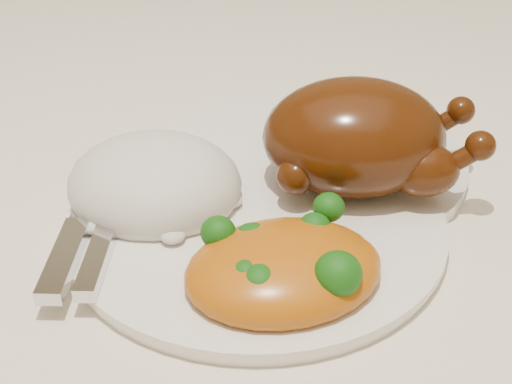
{
  "coord_description": "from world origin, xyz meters",
  "views": [
    {
      "loc": [
        0.11,
        -0.43,
        1.05
      ],
      "look_at": [
        0.11,
        -0.04,
        0.8
      ],
      "focal_mm": 50.0,
      "sensor_mm": 36.0,
      "label": 1
    }
  ],
  "objects_px": {
    "dinner_plate": "(256,223)",
    "side_plate": "(312,160)",
    "dining_table": "(125,304)",
    "roast_chicken": "(359,137)"
  },
  "relations": [
    {
      "from": "dinner_plate",
      "to": "side_plate",
      "type": "distance_m",
      "value": 0.1
    },
    {
      "from": "dining_table",
      "to": "dinner_plate",
      "type": "xyz_separation_m",
      "value": [
        0.11,
        -0.04,
        0.11
      ]
    },
    {
      "from": "dining_table",
      "to": "roast_chicken",
      "type": "height_order",
      "value": "roast_chicken"
    },
    {
      "from": "dining_table",
      "to": "side_plate",
      "type": "height_order",
      "value": "side_plate"
    },
    {
      "from": "dining_table",
      "to": "roast_chicken",
      "type": "xyz_separation_m",
      "value": [
        0.18,
        0.0,
        0.15
      ]
    },
    {
      "from": "side_plate",
      "to": "roast_chicken",
      "type": "xyz_separation_m",
      "value": [
        0.03,
        -0.04,
        0.04
      ]
    },
    {
      "from": "dinner_plate",
      "to": "side_plate",
      "type": "relative_size",
      "value": 1.06
    },
    {
      "from": "roast_chicken",
      "to": "dining_table",
      "type": "bearing_deg",
      "value": 179.93
    },
    {
      "from": "dining_table",
      "to": "side_plate",
      "type": "bearing_deg",
      "value": 17.69
    },
    {
      "from": "dining_table",
      "to": "roast_chicken",
      "type": "distance_m",
      "value": 0.23
    }
  ]
}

